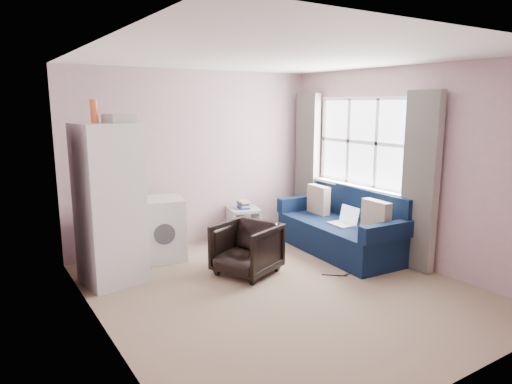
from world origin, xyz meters
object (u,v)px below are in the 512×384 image
(washing_machine, at_px, (161,227))
(sofa, at_px, (345,229))
(side_table, at_px, (244,221))
(armchair, at_px, (247,246))
(fridge, at_px, (110,203))

(washing_machine, bearing_deg, sofa, -12.46)
(side_table, xyz_separation_m, sofa, (0.90, -1.22, 0.04))
(armchair, bearing_deg, side_table, 128.38)
(armchair, bearing_deg, fridge, -135.94)
(fridge, relative_size, washing_machine, 2.54)
(armchair, xyz_separation_m, washing_machine, (-0.66, 1.08, 0.08))
(fridge, height_order, side_table, fridge)
(fridge, xyz_separation_m, sofa, (3.02, -0.63, -0.61))
(washing_machine, bearing_deg, side_table, 19.15)
(armchair, xyz_separation_m, fridge, (-1.43, 0.63, 0.58))
(fridge, bearing_deg, armchair, -31.25)
(fridge, relative_size, side_table, 3.44)
(fridge, bearing_deg, washing_machine, 23.14)
(armchair, height_order, washing_machine, washing_machine)
(washing_machine, relative_size, sofa, 0.40)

